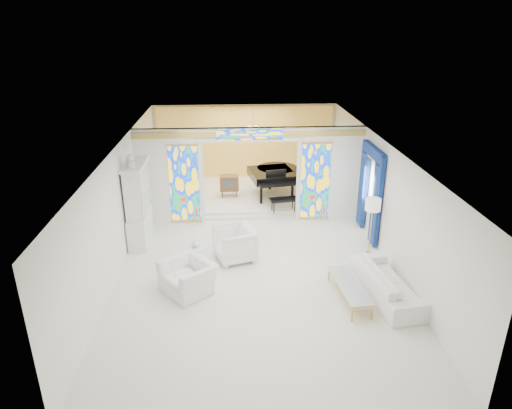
{
  "coord_description": "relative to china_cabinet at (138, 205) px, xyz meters",
  "views": [
    {
      "loc": [
        -0.62,
        -11.41,
        5.97
      ],
      "look_at": [
        0.07,
        0.2,
        1.25
      ],
      "focal_mm": 32.0,
      "sensor_mm": 36.0,
      "label": 1
    }
  ],
  "objects": [
    {
      "name": "stained_glass_transom",
      "position": [
        3.22,
        1.29,
        1.65
      ],
      "size": [
        2.0,
        0.04,
        0.34
      ],
      "primitive_type": "cube",
      "color": "gold",
      "rests_on": "partition_wall"
    },
    {
      "name": "wall_front",
      "position": [
        3.22,
        -6.6,
        0.33
      ],
      "size": [
        7.0,
        0.02,
        3.0
      ],
      "primitive_type": "cube",
      "color": "white",
      "rests_on": "floor"
    },
    {
      "name": "coffee_table",
      "position": [
        5.26,
        -3.22,
        -0.81
      ],
      "size": [
        0.71,
        1.8,
        0.39
      ],
      "rotation": [
        0.0,
        0.0,
        0.09
      ],
      "color": "silver",
      "rests_on": "floor"
    },
    {
      "name": "stained_glass_right",
      "position": [
        5.25,
        1.29,
        0.13
      ],
      "size": [
        0.9,
        0.04,
        2.4
      ],
      "primitive_type": "cube",
      "color": "gold",
      "rests_on": "partition_wall"
    },
    {
      "name": "wall_back",
      "position": [
        3.22,
        5.4,
        0.33
      ],
      "size": [
        7.0,
        0.02,
        3.0
      ],
      "primitive_type": "cube",
      "color": "white",
      "rests_on": "floor"
    },
    {
      "name": "gold_curtain_back",
      "position": [
        3.22,
        5.28,
        0.33
      ],
      "size": [
        6.7,
        0.1,
        2.9
      ],
      "primitive_type": "cube",
      "color": "#ECC252",
      "rests_on": "wall_back"
    },
    {
      "name": "china_cabinet",
      "position": [
        0.0,
        0.0,
        0.0
      ],
      "size": [
        0.56,
        1.46,
        2.72
      ],
      "color": "silver",
      "rests_on": "floor"
    },
    {
      "name": "sofa",
      "position": [
        6.17,
        -3.15,
        -0.82
      ],
      "size": [
        1.28,
        2.53,
        0.71
      ],
      "primitive_type": "imported",
      "rotation": [
        0.0,
        0.0,
        1.71
      ],
      "color": "silver",
      "rests_on": "floor"
    },
    {
      "name": "stained_glass_left",
      "position": [
        1.19,
        1.29,
        0.13
      ],
      "size": [
        0.9,
        0.04,
        2.4
      ],
      "primitive_type": "cube",
      "color": "gold",
      "rests_on": "partition_wall"
    },
    {
      "name": "blue_drapes",
      "position": [
        6.62,
        0.1,
        0.41
      ],
      "size": [
        0.14,
        1.85,
        2.65
      ],
      "color": "navy",
      "rests_on": "wall_right"
    },
    {
      "name": "floor",
      "position": [
        3.22,
        -0.6,
        -1.17
      ],
      "size": [
        12.0,
        12.0,
        0.0
      ],
      "primitive_type": "plane",
      "color": "white",
      "rests_on": "ground"
    },
    {
      "name": "armchair_right",
      "position": [
        2.68,
        -1.17,
        -0.71
      ],
      "size": [
        1.24,
        1.23,
        0.91
      ],
      "primitive_type": "imported",
      "rotation": [
        0.0,
        0.0,
        -1.27
      ],
      "color": "white",
      "rests_on": "floor"
    },
    {
      "name": "grand_piano",
      "position": [
        4.17,
        3.23,
        -0.24
      ],
      "size": [
        1.92,
        2.96,
        1.11
      ],
      "rotation": [
        0.0,
        0.0,
        0.17
      ],
      "color": "black",
      "rests_on": "alcove_platform"
    },
    {
      "name": "chandelier",
      "position": [
        3.42,
        3.4,
        1.38
      ],
      "size": [
        0.48,
        0.48,
        0.3
      ],
      "primitive_type": "cylinder",
      "color": "gold",
      "rests_on": "ceiling"
    },
    {
      "name": "side_table",
      "position": [
        1.7,
        -1.69,
        -0.73
      ],
      "size": [
        0.67,
        0.67,
        0.67
      ],
      "rotation": [
        0.0,
        0.0,
        0.3
      ],
      "color": "silver",
      "rests_on": "floor"
    },
    {
      "name": "partition_wall",
      "position": [
        3.22,
        1.4,
        0.48
      ],
      "size": [
        7.0,
        0.22,
        3.0
      ],
      "color": "white",
      "rests_on": "floor"
    },
    {
      "name": "wall_left",
      "position": [
        -0.28,
        -0.6,
        0.33
      ],
      "size": [
        0.02,
        12.0,
        3.0
      ],
      "primitive_type": "cube",
      "color": "white",
      "rests_on": "floor"
    },
    {
      "name": "ceiling",
      "position": [
        3.22,
        -0.6,
        1.83
      ],
      "size": [
        7.0,
        12.0,
        0.02
      ],
      "primitive_type": "cube",
      "color": "white",
      "rests_on": "wall_back"
    },
    {
      "name": "wall_right",
      "position": [
        6.72,
        -0.6,
        0.33
      ],
      "size": [
        0.02,
        12.0,
        3.0
      ],
      "primitive_type": "cube",
      "color": "white",
      "rests_on": "floor"
    },
    {
      "name": "armchair_left",
      "position": [
        1.55,
        -2.66,
        -0.79
      ],
      "size": [
        1.51,
        1.53,
        0.75
      ],
      "primitive_type": "imported",
      "rotation": [
        0.0,
        0.0,
        -0.89
      ],
      "color": "silver",
      "rests_on": "floor"
    },
    {
      "name": "vase",
      "position": [
        1.7,
        -1.69,
        -0.39
      ],
      "size": [
        0.27,
        0.27,
        0.22
      ],
      "primitive_type": "imported",
      "rotation": [
        0.0,
        0.0,
        -0.37
      ],
      "color": "white",
      "rests_on": "side_table"
    },
    {
      "name": "alcove_platform",
      "position": [
        3.22,
        3.5,
        -1.08
      ],
      "size": [
        6.8,
        3.8,
        0.18
      ],
      "primitive_type": "cube",
      "color": "white",
      "rests_on": "floor"
    },
    {
      "name": "tv_console",
      "position": [
        2.56,
        3.1,
        -0.5
      ],
      "size": [
        0.66,
        0.46,
        0.76
      ],
      "rotation": [
        0.0,
        0.0,
        0.01
      ],
      "color": "brown",
      "rests_on": "alcove_platform"
    },
    {
      "name": "floor_lamp",
      "position": [
        6.32,
        -1.15,
        0.23
      ],
      "size": [
        0.51,
        0.51,
        1.64
      ],
      "rotation": [
        0.0,
        0.0,
        0.34
      ],
      "color": "gold",
      "rests_on": "floor"
    }
  ]
}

